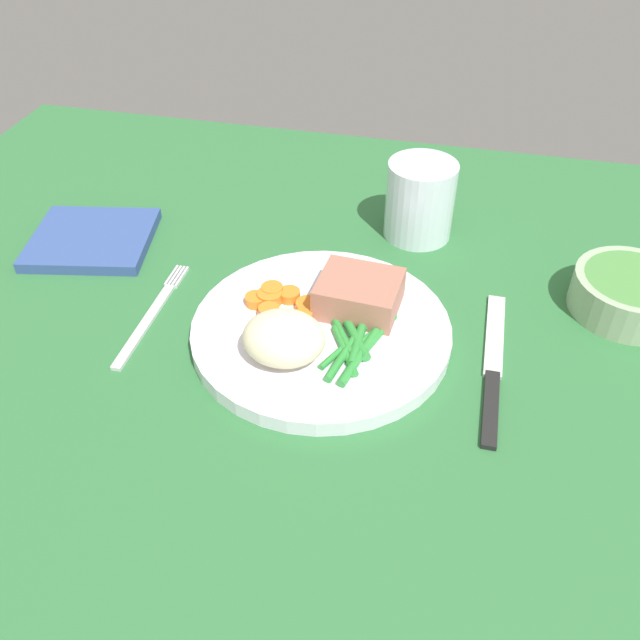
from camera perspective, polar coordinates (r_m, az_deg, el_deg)
dining_table at (r=66.46cm, az=2.62°, el=-2.49°), size 120.00×90.00×2.00cm
dinner_plate at (r=65.35cm, az=0.00°, el=-1.20°), size 25.20×25.20×1.60cm
meat_portion at (r=66.27cm, az=3.65°, el=2.17°), size 8.36×7.33×3.35cm
mashed_potatoes at (r=60.54cm, az=-3.07°, el=-1.53°), size 7.54×6.57×4.37cm
carrot_slices at (r=67.16cm, az=-3.44°, el=1.55°), size 7.66×5.46×1.28cm
green_beans at (r=62.60cm, az=2.90°, el=-2.05°), size 6.68×10.53×0.90cm
fork at (r=70.69cm, az=-14.01°, el=0.48°), size 1.44×16.60×0.40cm
knife at (r=64.81cm, az=14.39°, el=-3.95°), size 1.70×20.50×0.64cm
water_glass at (r=79.77cm, az=8.40°, el=9.59°), size 7.90×7.90×9.07cm
salad_bowl at (r=74.95cm, az=24.71°, el=2.17°), size 11.43×11.43×4.01cm
napkin at (r=83.19cm, az=-18.70°, el=6.48°), size 15.57×14.71×1.25cm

